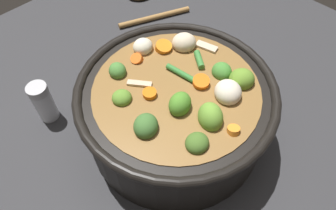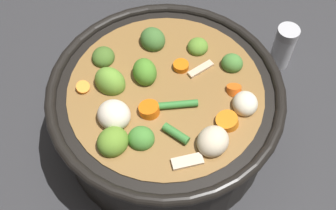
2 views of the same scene
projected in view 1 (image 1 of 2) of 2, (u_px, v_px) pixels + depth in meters
ground_plane at (175, 131)px, 0.57m from camera, size 1.10×1.10×0.00m
cooking_pot at (176, 109)px, 0.52m from camera, size 0.32×0.32×0.14m
wooden_spoon at (145, 1)px, 0.81m from camera, size 0.18×0.17×0.01m
salt_shaker at (43, 102)px, 0.56m from camera, size 0.04×0.04×0.08m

